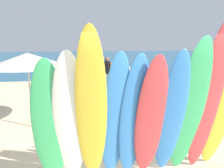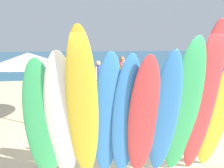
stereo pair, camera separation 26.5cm
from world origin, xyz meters
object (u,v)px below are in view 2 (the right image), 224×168
object	(u,v)px
surfboard_blue_6	(165,118)
beachgoer_midbeach	(122,72)
surfboard_blue_3	(107,119)
surfboard_rack	(127,135)
surfboard_blue_4	(126,120)
beachgoer_photographing	(124,80)
surfboard_green_7	(183,111)
surfboard_white_1	(62,121)
surfboard_yellow_2	(83,113)
surfboard_yellow_9	(215,120)
surfboard_red_5	(143,121)
surfboard_green_0	(42,124)
beachgoer_near_rack	(98,77)
surfboard_red_8	(202,104)
beachgoer_by_water	(145,72)
beachgoer_strolling	(111,71)

from	to	relation	value
surfboard_blue_6	beachgoer_midbeach	world-z (taller)	surfboard_blue_6
surfboard_blue_3	beachgoer_midbeach	world-z (taller)	surfboard_blue_3
surfboard_rack	surfboard_blue_3	xyz separation A→B (m)	(-0.45, -0.56, 0.56)
surfboard_blue_3	surfboard_blue_4	size ratio (longest dim) A/B	1.02
beachgoer_photographing	surfboard_green_7	bearing A→B (deg)	-34.99
surfboard_blue_6	beachgoer_photographing	world-z (taller)	surfboard_blue_6
surfboard_blue_4	surfboard_rack	bearing A→B (deg)	71.08
surfboard_white_1	surfboard_yellow_2	distance (m)	0.39
beachgoer_midbeach	surfboard_yellow_2	bearing A→B (deg)	-141.07
surfboard_green_7	surfboard_yellow_9	distance (m)	0.73
surfboard_red_5	surfboard_blue_6	size ratio (longest dim) A/B	0.97
surfboard_white_1	surfboard_blue_6	world-z (taller)	surfboard_blue_6
surfboard_blue_3	surfboard_blue_6	bearing A→B (deg)	-9.98
surfboard_green_0	surfboard_red_5	world-z (taller)	surfboard_red_5
surfboard_blue_4	surfboard_blue_6	distance (m)	0.64
surfboard_blue_3	beachgoer_near_rack	size ratio (longest dim) A/B	1.44
beachgoer_midbeach	beachgoer_near_rack	world-z (taller)	beachgoer_midbeach
surfboard_white_1	surfboard_yellow_2	xyz separation A→B (m)	(0.33, -0.12, 0.17)
surfboard_blue_4	surfboard_red_8	size ratio (longest dim) A/B	0.82
beachgoer_midbeach	beachgoer_photographing	size ratio (longest dim) A/B	0.99
surfboard_blue_4	surfboard_red_5	xyz separation A→B (m)	(0.27, -0.06, -0.00)
surfboard_white_1	surfboard_yellow_9	bearing A→B (deg)	1.96
surfboard_blue_3	beachgoer_by_water	world-z (taller)	surfboard_blue_3
surfboard_blue_6	surfboard_green_7	size ratio (longest dim) A/B	0.92
surfboard_blue_6	surfboard_red_8	distance (m)	0.69
surfboard_green_7	beachgoer_photographing	world-z (taller)	surfboard_green_7
surfboard_red_8	surfboard_green_7	bearing A→B (deg)	-179.12
surfboard_white_1	surfboard_red_8	size ratio (longest dim) A/B	0.85
surfboard_blue_4	beachgoer_strolling	size ratio (longest dim) A/B	1.40
surfboard_blue_3	surfboard_red_8	size ratio (longest dim) A/B	0.84
surfboard_rack	beachgoer_near_rack	world-z (taller)	beachgoer_near_rack
surfboard_green_0	beachgoer_near_rack	distance (m)	5.58
surfboard_blue_3	surfboard_blue_6	world-z (taller)	surfboard_blue_6
surfboard_blue_6	surfboard_blue_4	bearing A→B (deg)	175.80
surfboard_white_1	surfboard_yellow_9	size ratio (longest dim) A/B	1.15
surfboard_red_5	surfboard_green_0	bearing A→B (deg)	177.52
surfboard_red_8	surfboard_blue_4	bearing A→B (deg)	176.49
surfboard_red_8	beachgoer_strolling	bearing A→B (deg)	94.45
surfboard_green_7	beachgoer_by_water	world-z (taller)	surfboard_green_7
surfboard_green_0	beachgoer_by_water	xyz separation A→B (m)	(3.65, 6.89, -0.20)
surfboard_rack	beachgoer_photographing	xyz separation A→B (m)	(0.64, 3.78, 0.42)
surfboard_blue_4	surfboard_red_8	world-z (taller)	surfboard_red_8
surfboard_blue_3	surfboard_blue_4	xyz separation A→B (m)	(0.31, -0.01, -0.02)
beachgoer_by_water	surfboard_blue_4	bearing A→B (deg)	31.64
surfboard_blue_4	surfboard_red_5	distance (m)	0.28
surfboard_rack	beachgoer_midbeach	world-z (taller)	beachgoer_midbeach
surfboard_white_1	surfboard_rack	bearing A→B (deg)	26.47
surfboard_yellow_9	beachgoer_midbeach	xyz separation A→B (m)	(-0.57, 6.38, -0.02)
surfboard_yellow_2	beachgoer_strolling	distance (m)	7.49
beachgoer_midbeach	beachgoer_strolling	distance (m)	0.92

